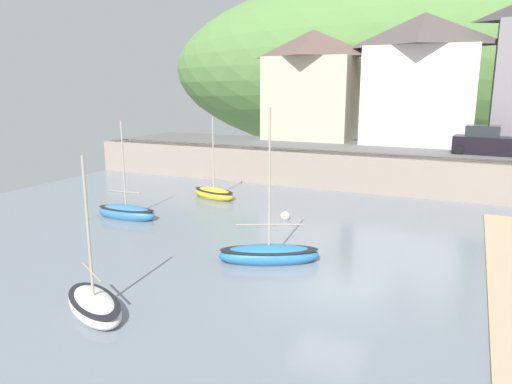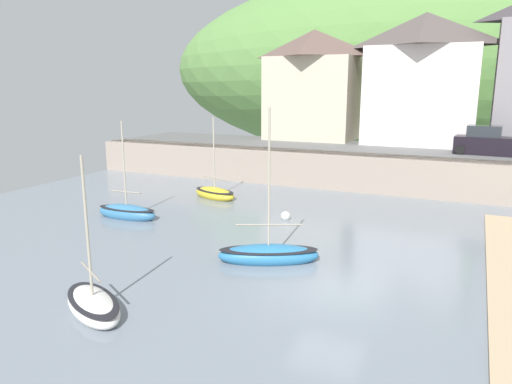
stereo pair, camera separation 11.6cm
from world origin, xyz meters
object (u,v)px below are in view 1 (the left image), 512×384
Objects in this scene: sailboat_far_left at (214,193)px; mooring_buoy at (285,216)px; motorboat_with_cabin at (269,254)px; fishing_boat_green at (126,212)px; waterfront_building_centre at (421,79)px; sailboat_white_hull at (94,304)px; waterfront_building_left at (312,84)px; parked_car_near_slipway at (485,142)px.

sailboat_far_left is 6.53m from mooring_buoy.
fishing_boat_green is at bearing 137.93° from motorboat_with_cabin.
waterfront_building_centre is 1.58× the size of motorboat_with_cabin.
sailboat_far_left is (-4.29, 15.27, 0.03)m from sailboat_white_hull.
waterfront_building_left is 1.70× the size of fishing_boat_green.
fishing_boat_green is (-3.56, -20.69, -6.77)m from waterfront_building_left.
parked_car_near_slipway is (13.83, -4.50, -3.88)m from waterfront_building_left.
waterfront_building_left is 19.15m from mooring_buoy.
waterfront_building_left is 16.15m from sailboat_far_left.
mooring_buoy is at bearing 20.73° from fishing_boat_green.
parked_car_near_slipway is at bearing 41.75° from motorboat_with_cabin.
sailboat_white_hull reaches higher than mooring_buoy.
parked_car_near_slipway is at bearing 53.39° from mooring_buoy.
sailboat_white_hull reaches higher than parked_car_near_slipway.
waterfront_building_left is 1.74× the size of sailboat_far_left.
waterfront_building_left is at bearing 77.83° from fishing_boat_green.
sailboat_far_left is 1.25× the size of parked_car_near_slipway.
sailboat_white_hull is 27.84m from parked_car_near_slipway.
waterfront_building_left reaches higher than sailboat_white_hull.
fishing_boat_green is 8.54m from mooring_buoy.
waterfront_building_centre reaches higher than fishing_boat_green.
waterfront_building_centre is 24.74m from motorboat_with_cabin.
fishing_boat_green is at bearing -156.86° from mooring_buoy.
waterfront_building_centre is 1.90× the size of sailboat_far_left.
waterfront_building_centre is 19.39m from mooring_buoy.
mooring_buoy is (-4.63, -17.33, -7.35)m from waterfront_building_centre.
waterfront_building_centre is 7.93m from parked_car_near_slipway.
sailboat_far_left is at bearing -125.90° from waterfront_building_centre.
parked_car_near_slipway is (11.15, 25.34, 2.95)m from sailboat_white_hull.
sailboat_far_left is at bearing -142.48° from parked_car_near_slipway.
waterfront_building_left reaches higher than parked_car_near_slipway.
waterfront_building_left is at bearing 125.36° from sailboat_white_hull.
waterfront_building_left reaches higher than sailboat_far_left.
waterfront_building_centre is at bearing 57.07° from motorboat_with_cabin.
fishing_boat_green is at bearing -89.48° from sailboat_far_left.
motorboat_with_cabin is 20.75m from parked_car_near_slipway.
parked_car_near_slipway is at bearing 40.54° from fishing_boat_green.
parked_car_near_slipway is (15.45, 10.06, 2.92)m from sailboat_far_left.
motorboat_with_cabin reaches higher than sailboat_white_hull.
parked_car_near_slipway is (4.90, -4.50, -4.30)m from waterfront_building_centre.
sailboat_white_hull is 12.61m from mooring_buoy.
waterfront_building_left is 1.79× the size of sailboat_white_hull.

